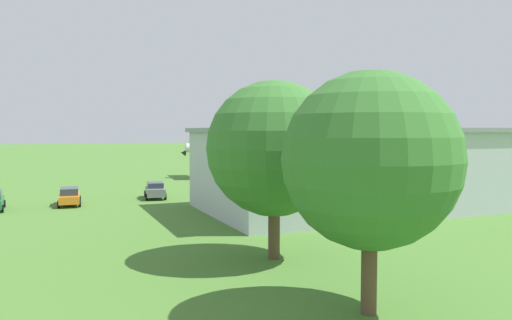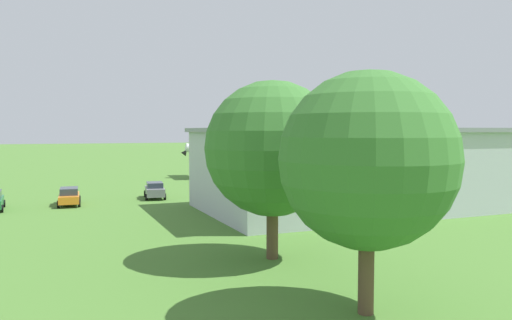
{
  "view_description": "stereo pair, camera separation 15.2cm",
  "coord_description": "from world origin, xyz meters",
  "px_view_note": "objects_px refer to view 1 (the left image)",
  "views": [
    {
      "loc": [
        27.65,
        70.38,
        6.66
      ],
      "look_at": [
        4.43,
        12.37,
        2.96
      ],
      "focal_mm": 35.06,
      "sensor_mm": 36.0,
      "label": 1
    },
    {
      "loc": [
        27.51,
        70.44,
        6.66
      ],
      "look_at": [
        4.43,
        12.37,
        2.96
      ],
      "focal_mm": 35.06,
      "sensor_mm": 36.0,
      "label": 2
    }
  ],
  "objects_px": {
    "person_by_parked_cars": "(417,175)",
    "person_watching_takeoff": "(442,179)",
    "biplane": "(205,149)",
    "car_orange": "(69,196)",
    "tree_by_windsock": "(371,161)",
    "hangar": "(399,167)",
    "car_grey": "(155,190)",
    "person_at_fence_line": "(212,183)",
    "tree_at_field_edge": "(274,149)"
  },
  "relations": [
    {
      "from": "car_orange",
      "to": "person_at_fence_line",
      "type": "distance_m",
      "value": 16.19
    },
    {
      "from": "person_by_parked_cars",
      "to": "tree_at_field_edge",
      "type": "distance_m",
      "value": 45.17
    },
    {
      "from": "car_orange",
      "to": "hangar",
      "type": "bearing_deg",
      "value": 158.28
    },
    {
      "from": "biplane",
      "to": "person_at_fence_line",
      "type": "xyz_separation_m",
      "value": [
        3.57,
        15.07,
        -3.24
      ]
    },
    {
      "from": "person_by_parked_cars",
      "to": "person_watching_takeoff",
      "type": "height_order",
      "value": "person_by_parked_cars"
    },
    {
      "from": "hangar",
      "to": "car_grey",
      "type": "distance_m",
      "value": 23.21
    },
    {
      "from": "biplane",
      "to": "person_watching_takeoff",
      "type": "bearing_deg",
      "value": 139.42
    },
    {
      "from": "person_by_parked_cars",
      "to": "person_watching_takeoff",
      "type": "distance_m",
      "value": 5.29
    },
    {
      "from": "car_grey",
      "to": "tree_at_field_edge",
      "type": "distance_m",
      "value": 25.97
    },
    {
      "from": "person_watching_takeoff",
      "to": "hangar",
      "type": "bearing_deg",
      "value": 36.7
    },
    {
      "from": "car_grey",
      "to": "person_watching_takeoff",
      "type": "xyz_separation_m",
      "value": [
        -34.69,
        1.1,
        -0.02
      ]
    },
    {
      "from": "person_by_parked_cars",
      "to": "car_grey",
      "type": "bearing_deg",
      "value": 6.73
    },
    {
      "from": "person_watching_takeoff",
      "to": "person_at_fence_line",
      "type": "bearing_deg",
      "value": -11.27
    },
    {
      "from": "tree_by_windsock",
      "to": "person_at_fence_line",
      "type": "bearing_deg",
      "value": -98.27
    },
    {
      "from": "car_grey",
      "to": "person_at_fence_line",
      "type": "distance_m",
      "value": 8.36
    },
    {
      "from": "tree_by_windsock",
      "to": "hangar",
      "type": "bearing_deg",
      "value": -129.84
    },
    {
      "from": "car_orange",
      "to": "tree_at_field_edge",
      "type": "height_order",
      "value": "tree_at_field_edge"
    },
    {
      "from": "hangar",
      "to": "person_at_fence_line",
      "type": "xyz_separation_m",
      "value": [
        12.27,
        -16.92,
        -2.67
      ]
    },
    {
      "from": "hangar",
      "to": "biplane",
      "type": "relative_size",
      "value": 4.35
    },
    {
      "from": "biplane",
      "to": "person_at_fence_line",
      "type": "relative_size",
      "value": 5.19
    },
    {
      "from": "car_grey",
      "to": "person_by_parked_cars",
      "type": "relative_size",
      "value": 2.58
    },
    {
      "from": "hangar",
      "to": "biplane",
      "type": "distance_m",
      "value": 33.15
    },
    {
      "from": "car_grey",
      "to": "person_by_parked_cars",
      "type": "distance_m",
      "value": 35.5
    },
    {
      "from": "tree_at_field_edge",
      "to": "tree_by_windsock",
      "type": "bearing_deg",
      "value": 90.24
    },
    {
      "from": "tree_at_field_edge",
      "to": "car_orange",
      "type": "bearing_deg",
      "value": -68.41
    },
    {
      "from": "car_orange",
      "to": "tree_at_field_edge",
      "type": "bearing_deg",
      "value": 111.59
    },
    {
      "from": "person_watching_takeoff",
      "to": "tree_by_windsock",
      "type": "xyz_separation_m",
      "value": [
        33.15,
        32.79,
        4.77
      ]
    },
    {
      "from": "car_orange",
      "to": "person_by_parked_cars",
      "type": "height_order",
      "value": "person_by_parked_cars"
    },
    {
      "from": "hangar",
      "to": "person_by_parked_cars",
      "type": "distance_m",
      "value": 23.18
    },
    {
      "from": "tree_at_field_edge",
      "to": "person_watching_takeoff",
      "type": "bearing_deg",
      "value": -143.72
    },
    {
      "from": "biplane",
      "to": "car_orange",
      "type": "xyz_separation_m",
      "value": [
        18.59,
        21.12,
        -3.21
      ]
    },
    {
      "from": "car_grey",
      "to": "person_at_fence_line",
      "type": "relative_size",
      "value": 2.72
    },
    {
      "from": "tree_by_windsock",
      "to": "car_orange",
      "type": "bearing_deg",
      "value": -73.66
    },
    {
      "from": "person_at_fence_line",
      "to": "tree_at_field_edge",
      "type": "xyz_separation_m",
      "value": [
        5.6,
        29.86,
        4.95
      ]
    },
    {
      "from": "person_at_fence_line",
      "to": "person_watching_takeoff",
      "type": "bearing_deg",
      "value": 168.73
    },
    {
      "from": "person_watching_takeoff",
      "to": "tree_by_windsock",
      "type": "distance_m",
      "value": 46.87
    },
    {
      "from": "hangar",
      "to": "biplane",
      "type": "bearing_deg",
      "value": -74.79
    },
    {
      "from": "person_watching_takeoff",
      "to": "tree_by_windsock",
      "type": "relative_size",
      "value": 0.18
    },
    {
      "from": "hangar",
      "to": "car_orange",
      "type": "xyz_separation_m",
      "value": [
        27.29,
        -10.87,
        -2.63
      ]
    },
    {
      "from": "person_by_parked_cars",
      "to": "person_watching_takeoff",
      "type": "relative_size",
      "value": 1.01
    },
    {
      "from": "biplane",
      "to": "car_grey",
      "type": "xyz_separation_m",
      "value": [
        10.67,
        19.47,
        -3.19
      ]
    },
    {
      "from": "person_at_fence_line",
      "to": "person_by_parked_cars",
      "type": "xyz_separation_m",
      "value": [
        -28.15,
        0.24,
        0.05
      ]
    },
    {
      "from": "car_grey",
      "to": "tree_at_field_edge",
      "type": "xyz_separation_m",
      "value": [
        -1.51,
        25.46,
        4.89
      ]
    },
    {
      "from": "hangar",
      "to": "car_grey",
      "type": "bearing_deg",
      "value": -32.86
    },
    {
      "from": "tree_by_windsock",
      "to": "person_by_parked_cars",
      "type": "bearing_deg",
      "value": -131.54
    },
    {
      "from": "biplane",
      "to": "person_by_parked_cars",
      "type": "height_order",
      "value": "biplane"
    },
    {
      "from": "person_by_parked_cars",
      "to": "tree_by_windsock",
      "type": "xyz_separation_m",
      "value": [
        33.72,
        38.05,
        4.76
      ]
    },
    {
      "from": "person_at_fence_line",
      "to": "tree_by_windsock",
      "type": "xyz_separation_m",
      "value": [
        5.56,
        38.29,
        4.81
      ]
    },
    {
      "from": "person_by_parked_cars",
      "to": "hangar",
      "type": "bearing_deg",
      "value": 46.4
    },
    {
      "from": "car_grey",
      "to": "tree_by_windsock",
      "type": "xyz_separation_m",
      "value": [
        -1.54,
        33.89,
        4.75
      ]
    }
  ]
}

